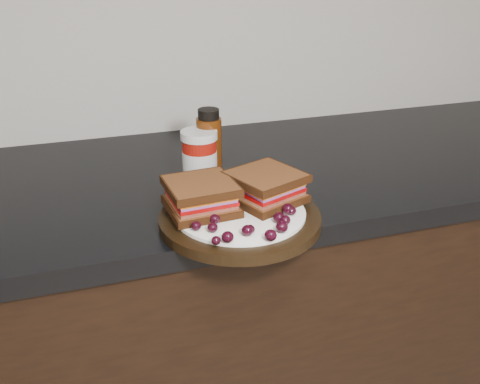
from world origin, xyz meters
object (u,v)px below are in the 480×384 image
object	(u,v)px
plate	(240,219)
oil_bottle	(209,143)
sandwich_left	(201,196)
condiment_jar	(200,157)

from	to	relation	value
plate	oil_bottle	world-z (taller)	oil_bottle
sandwich_left	condiment_jar	world-z (taller)	condiment_jar
plate	sandwich_left	size ratio (longest dim) A/B	2.46
condiment_jar	oil_bottle	size ratio (longest dim) A/B	0.75
sandwich_left	plate	bearing A→B (deg)	-25.98
plate	condiment_jar	distance (m)	0.21
oil_bottle	condiment_jar	bearing A→B (deg)	-137.97
sandwich_left	oil_bottle	xyz separation A→B (m)	(0.07, 0.20, 0.02)
sandwich_left	oil_bottle	size ratio (longest dim) A/B	0.80
condiment_jar	oil_bottle	world-z (taller)	oil_bottle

